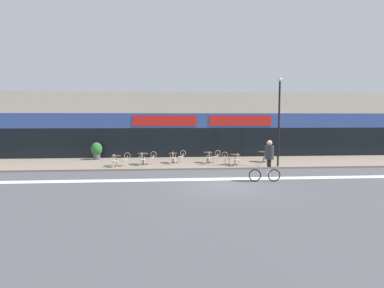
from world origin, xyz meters
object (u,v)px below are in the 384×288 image
at_px(planter_pot, 97,150).
at_px(lamp_post, 279,116).
at_px(cafe_chair_2_near, 173,157).
at_px(cafe_chair_5_near, 266,156).
at_px(bistro_table_1, 143,156).
at_px(cafe_chair_4_side, 226,157).
at_px(bistro_table_5, 264,154).
at_px(cafe_chair_2_side, 182,156).
at_px(cafe_chair_0_near, 115,160).
at_px(bistro_table_0, 116,159).
at_px(cafe_chair_1_side, 152,157).
at_px(bistro_table_3, 208,155).
at_px(bistro_table_2, 173,156).
at_px(cafe_chair_4_near, 237,159).
at_px(cafe_chair_1_near, 142,158).
at_px(bistro_table_4, 235,157).
at_px(cafe_chair_0_side, 126,158).
at_px(cafe_chair_3_side, 216,156).
at_px(cyclist_0, 268,157).
at_px(cafe_chair_3_near, 209,157).

relative_size(planter_pot, lamp_post, 0.23).
xyz_separation_m(planter_pot, lamp_post, (12.86, -4.28, 2.60)).
relative_size(cafe_chair_2_near, cafe_chair_5_near, 1.00).
relative_size(bistro_table_1, cafe_chair_4_side, 0.86).
xyz_separation_m(bistro_table_5, cafe_chair_2_side, (-6.03, -0.08, -0.03)).
height_order(bistro_table_5, cafe_chair_0_near, cafe_chair_0_near).
height_order(bistro_table_0, cafe_chair_1_side, cafe_chair_1_side).
distance_m(bistro_table_3, cafe_chair_1_side, 3.98).
height_order(bistro_table_0, bistro_table_2, bistro_table_0).
xyz_separation_m(cafe_chair_1_side, cafe_chair_2_near, (1.44, -0.09, 0.00)).
bearing_deg(bistro_table_3, cafe_chair_2_near, -168.33).
height_order(bistro_table_1, cafe_chair_4_near, cafe_chair_4_near).
bearing_deg(cafe_chair_1_near, bistro_table_3, -68.45).
xyz_separation_m(bistro_table_4, cafe_chair_4_near, (0.00, -0.63, 0.00)).
bearing_deg(cafe_chair_1_side, bistro_table_4, 168.58).
relative_size(bistro_table_0, bistro_table_1, 0.93).
height_order(cafe_chair_0_side, cafe_chair_4_side, same).
relative_size(cafe_chair_1_side, cafe_chair_3_side, 1.00).
relative_size(cafe_chair_2_side, lamp_post, 0.15).
bearing_deg(cafe_chair_2_near, cafe_chair_3_side, -76.50).
relative_size(bistro_table_3, bistro_table_4, 1.07).
relative_size(bistro_table_5, lamp_post, 0.13).
relative_size(bistro_table_2, cyclist_0, 0.32).
bearing_deg(bistro_table_5, planter_pot, 170.12).
relative_size(bistro_table_5, cafe_chair_1_side, 0.86).
relative_size(cafe_chair_2_side, cafe_chair_5_near, 1.00).
distance_m(cafe_chair_0_side, cafe_chair_4_near, 7.45).
xyz_separation_m(cafe_chair_5_near, cyclist_0, (-1.74, -5.57, 0.67)).
relative_size(cafe_chair_2_near, cafe_chair_3_near, 1.00).
xyz_separation_m(cafe_chair_1_near, lamp_post, (9.05, -0.86, 2.81)).
height_order(bistro_table_5, cafe_chair_3_near, cafe_chair_3_near).
relative_size(cafe_chair_1_near, cafe_chair_3_near, 1.00).
bearing_deg(bistro_table_5, bistro_table_3, -177.59).
xyz_separation_m(bistro_table_3, cafe_chair_1_near, (-4.59, -1.06, -0.03)).
bearing_deg(cafe_chair_2_near, cafe_chair_2_side, -41.71).
xyz_separation_m(cafe_chair_0_near, cafe_chair_5_near, (10.46, 1.23, 0.00)).
height_order(bistro_table_3, cafe_chair_5_near, cafe_chair_5_near).
relative_size(cafe_chair_5_near, lamp_post, 0.15).
xyz_separation_m(cafe_chair_0_near, cafe_chair_0_side, (0.64, 0.63, 0.00)).
distance_m(cafe_chair_0_near, cafe_chair_2_side, 4.77).
distance_m(bistro_table_3, cafe_chair_3_near, 0.63).
xyz_separation_m(bistro_table_3, cafe_chair_3_side, (0.63, 0.01, -0.03)).
xyz_separation_m(cafe_chair_1_side, cafe_chair_4_near, (5.71, -1.27, 0.00)).
height_order(cafe_chair_1_near, cafe_chair_2_near, same).
relative_size(bistro_table_3, cyclist_0, 0.35).
bearing_deg(cyclist_0, cafe_chair_5_near, -104.03).
height_order(bistro_table_2, bistro_table_3, bistro_table_3).
relative_size(cafe_chair_2_side, cafe_chair_3_near, 1.00).
bearing_deg(cafe_chair_4_near, cafe_chair_2_near, 72.90).
height_order(bistro_table_4, cafe_chair_0_near, cafe_chair_0_near).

